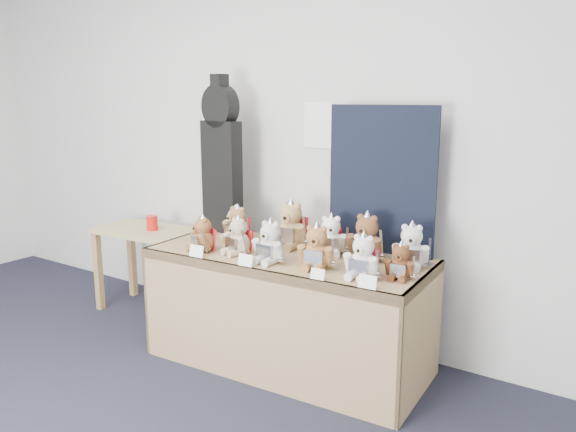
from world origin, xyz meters
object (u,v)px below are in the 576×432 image
Objects in this scene: teddy_back_end at (411,248)px; teddy_back_far_left at (237,225)px; display_table at (282,281)px; teddy_front_right at (316,249)px; teddy_front_far_right at (363,258)px; teddy_back_right at (366,240)px; teddy_front_centre at (270,244)px; red_cup at (152,223)px; side_table at (147,244)px; teddy_back_centre_right at (331,237)px; teddy_front_far_left at (203,236)px; teddy_front_left at (238,237)px; teddy_back_left at (235,225)px; teddy_front_end at (400,263)px; teddy_back_centre_left at (290,227)px; guitar_case at (221,157)px.

teddy_back_end is 1.09× the size of teddy_back_far_left.
teddy_front_right is (0.29, -0.08, 0.27)m from display_table.
teddy_front_far_right is 0.86× the size of teddy_back_right.
teddy_front_centre is 0.29m from teddy_front_right.
red_cup reaches higher than display_table.
side_table is 2.65× the size of teddy_back_right.
teddy_front_right reaches higher than teddy_back_centre_right.
teddy_front_far_left is 0.97× the size of teddy_front_left.
teddy_front_centre is (0.49, 0.04, 0.01)m from teddy_front_far_left.
teddy_front_left is 0.37m from teddy_back_left.
teddy_front_far_left is 1.24m from teddy_front_end.
teddy_back_far_left is (-0.39, -0.05, -0.03)m from teddy_back_centre_left.
teddy_front_left is 0.92× the size of teddy_front_centre.
teddy_front_end is (1.23, 0.17, -0.01)m from teddy_front_far_left.
teddy_back_right reaches higher than display_table.
display_table is 7.11× the size of teddy_back_left.
teddy_front_centre reaches higher than teddy_front_far_left.
teddy_front_far_right reaches higher than teddy_back_far_left.
teddy_back_centre_right is at bearing 59.74° from teddy_front_centre.
teddy_front_far_right reaches higher than teddy_front_left.
red_cup is at bearing -15.58° from side_table.
teddy_back_centre_right is at bearing -178.21° from teddy_back_right.
red_cup is 1.38m from teddy_front_centre.
teddy_back_right reaches higher than teddy_front_centre.
teddy_front_left is (1.07, -0.29, 0.10)m from red_cup.
teddy_front_far_right is (1.29, -0.39, -0.42)m from guitar_case.
teddy_front_left is at bearing -15.22° from red_cup.
teddy_back_centre_right is at bearing 41.58° from display_table.
teddy_back_end is (2.13, 0.01, 0.29)m from side_table.
teddy_back_centre_right is 0.23m from teddy_back_right.
guitar_case is 3.92× the size of teddy_front_centre.
teddy_front_right is 0.53m from teddy_back_end.
teddy_back_end is at bearing 0.70° from red_cup.
teddy_front_far_right is 1.11m from teddy_back_left.
teddy_front_centre is at bearing -177.18° from teddy_front_end.
teddy_front_right is 0.48m from teddy_back_centre_left.
teddy_front_far_left is 1.00× the size of teddy_back_left.
teddy_front_left is 0.34m from teddy_back_far_left.
teddy_front_far_left is at bearing -147.08° from teddy_front_left.
teddy_back_end is (0.14, 0.31, 0.01)m from teddy_front_far_right.
teddy_back_far_left is (-0.47, 0.17, 0.26)m from display_table.
side_table is at bearing 169.17° from teddy_back_far_left.
teddy_back_end is at bearing 6.47° from guitar_case.
teddy_back_centre_right is (0.22, 0.21, 0.26)m from display_table.
teddy_back_end reaches higher than teddy_front_left.
teddy_back_centre_left is at bearing 0.75° from red_cup.
guitar_case is 4.00× the size of teddy_back_centre_right.
teddy_front_far_left is at bearing -174.81° from teddy_front_centre.
guitar_case reaches higher than teddy_back_centre_right.
teddy_front_far_right is 1.08m from teddy_back_far_left.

